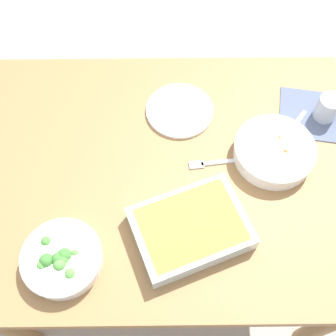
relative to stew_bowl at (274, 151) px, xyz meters
name	(u,v)px	position (x,y,z in m)	size (l,w,h in m)	color
ground_plane	(168,247)	(0.32, 0.04, -0.77)	(6.00, 6.00, 0.00)	#9E9389
dining_table	(168,182)	(0.32, 0.04, -0.12)	(1.20, 0.90, 0.74)	olive
placemat	(323,116)	(-0.19, -0.15, -0.03)	(0.28, 0.20, 0.00)	#4C5670
stew_bowl	(274,151)	(0.00, 0.00, 0.00)	(0.25, 0.25, 0.06)	white
broccoli_bowl	(62,258)	(0.60, 0.32, 0.00)	(0.21, 0.21, 0.07)	white
baking_dish	(190,228)	(0.26, 0.24, 0.00)	(0.36, 0.31, 0.06)	silver
drink_cup	(327,109)	(-0.19, -0.15, 0.01)	(0.07, 0.07, 0.08)	#B2BCC6
side_plate	(180,110)	(0.28, -0.18, -0.03)	(0.22, 0.22, 0.01)	white
spoon_by_stew	(288,134)	(-0.06, -0.08, -0.03)	(0.12, 0.15, 0.01)	silver
fork_on_table	(213,163)	(0.18, 0.02, -0.03)	(0.18, 0.04, 0.01)	silver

